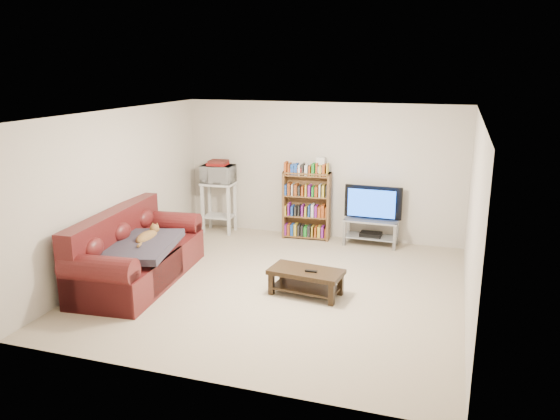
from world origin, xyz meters
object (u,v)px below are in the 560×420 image
at_px(sofa, 134,257).
at_px(coffee_table, 306,277).
at_px(tv_stand, 371,228).
at_px(bookshelf, 307,204).

height_order(sofa, coffee_table, sofa).
xyz_separation_m(sofa, tv_stand, (2.99, 2.65, -0.04)).
distance_m(coffee_table, bookshelf, 2.54).
height_order(sofa, bookshelf, bookshelf).
relative_size(sofa, bookshelf, 2.03).
xyz_separation_m(sofa, coffee_table, (2.49, 0.26, -0.10)).
distance_m(tv_stand, bookshelf, 1.20).
bearing_deg(bookshelf, sofa, -127.73).
height_order(coffee_table, tv_stand, tv_stand).
height_order(tv_stand, bookshelf, bookshelf).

